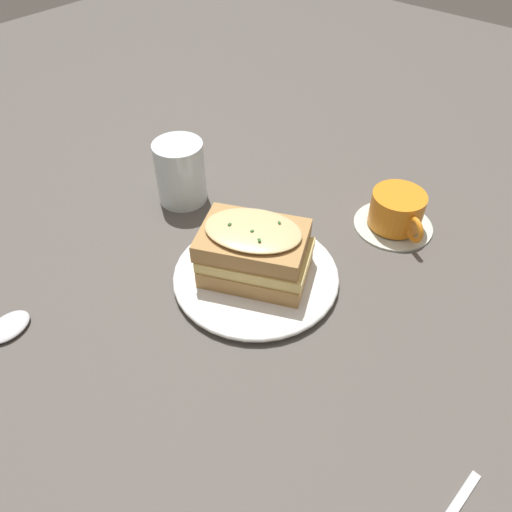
# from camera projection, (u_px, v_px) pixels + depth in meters

# --- Properties ---
(ground_plane) EXTENTS (2.40, 2.40, 0.00)m
(ground_plane) POSITION_uv_depth(u_px,v_px,m) (251.00, 266.00, 0.72)
(ground_plane) COLOR #514C47
(dinner_plate) EXTENTS (0.23, 0.23, 0.01)m
(dinner_plate) POSITION_uv_depth(u_px,v_px,m) (256.00, 276.00, 0.69)
(dinner_plate) COLOR white
(dinner_plate) RESTS_ON ground_plane
(sandwich) EXTENTS (0.15, 0.17, 0.08)m
(sandwich) POSITION_uv_depth(u_px,v_px,m) (255.00, 251.00, 0.66)
(sandwich) COLOR #B2844C
(sandwich) RESTS_ON dinner_plate
(teacup_with_saucer) EXTENTS (0.12, 0.12, 0.06)m
(teacup_with_saucer) POSITION_uv_depth(u_px,v_px,m) (396.00, 213.00, 0.76)
(teacup_with_saucer) COLOR silver
(teacup_with_saucer) RESTS_ON ground_plane
(water_glass) EXTENTS (0.08, 0.08, 0.10)m
(water_glass) POSITION_uv_depth(u_px,v_px,m) (180.00, 172.00, 0.80)
(water_glass) COLOR silver
(water_glass) RESTS_ON ground_plane
(spoon) EXTENTS (0.17, 0.05, 0.01)m
(spoon) POSITION_uv_depth(u_px,v_px,m) (2.00, 332.00, 0.62)
(spoon) COLOR silver
(spoon) RESTS_ON ground_plane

